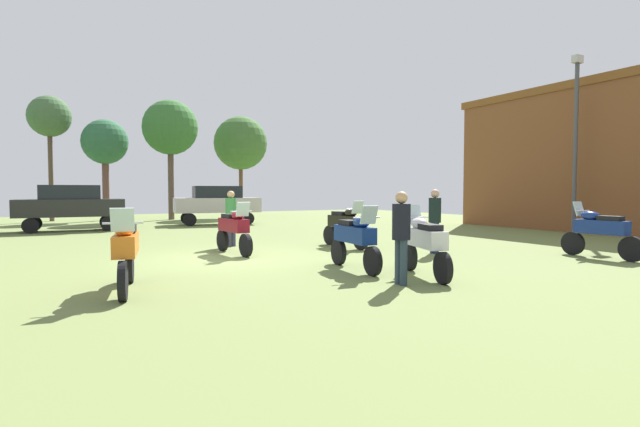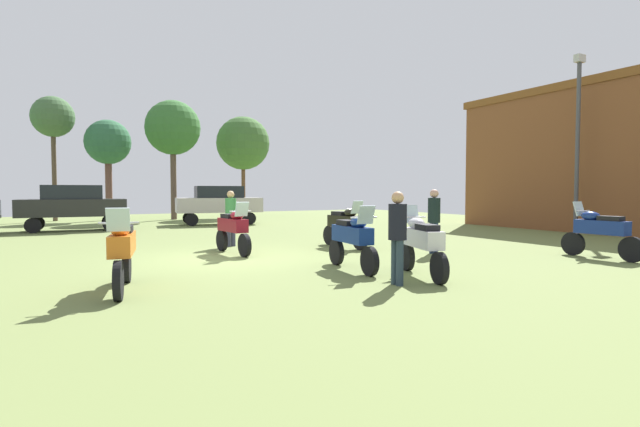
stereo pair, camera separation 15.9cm
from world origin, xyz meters
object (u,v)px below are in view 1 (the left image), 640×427
object	(u,v)px
motorcycle_10	(600,231)
tree_4	(105,143)
motorcycle_8	(355,238)
car_1	(217,202)
motorcycle_7	(126,250)
person_2	(401,230)
motorcycle_5	(345,224)
motorcycle_6	(234,228)
car_2	(71,204)
person_3	(231,214)
person_1	(435,216)
tree_5	(241,143)
tree_1	(170,128)
tree_7	(49,118)
lamp_post	(576,136)
motorcycle_9	(424,242)

from	to	relation	value
motorcycle_10	tree_4	bearing A→B (deg)	111.49
motorcycle_8	car_1	xyz separation A→B (m)	(1.55, 15.60, 0.46)
motorcycle_7	person_2	bearing A→B (deg)	168.95
motorcycle_7	motorcycle_10	distance (m)	11.43
motorcycle_10	motorcycle_8	bearing A→B (deg)	166.32
motorcycle_5	car_1	distance (m)	11.88
motorcycle_6	person_2	bearing A→B (deg)	97.63
car_2	person_3	world-z (taller)	car_2
car_2	person_1	bearing A→B (deg)	-144.26
person_2	tree_5	world-z (taller)	tree_5
motorcycle_5	person_1	world-z (taller)	person_1
motorcycle_5	person_3	distance (m)	3.60
tree_1	tree_7	size ratio (longest dim) A/B	1.01
motorcycle_6	tree_7	distance (m)	20.12
car_1	tree_4	xyz separation A→B (m)	(-4.77, 6.49, 3.38)
person_3	tree_4	size ratio (longest dim) A/B	0.29
motorcycle_6	tree_5	distance (m)	19.60
car_1	person_2	world-z (taller)	car_1
motorcycle_6	tree_1	size ratio (longest dim) A/B	0.30
person_3	tree_7	world-z (taller)	tree_7
person_1	tree_7	xyz separation A→B (m)	(-9.52, 21.50, 4.87)
person_3	tree_5	distance (m)	17.73
motorcycle_5	tree_5	size ratio (longest dim) A/B	0.33
motorcycle_7	person_2	size ratio (longest dim) A/B	1.29
lamp_post	car_2	bearing A→B (deg)	146.70
motorcycle_8	tree_1	distance (m)	21.68
motorcycle_5	tree_1	size ratio (longest dim) A/B	0.31
car_1	person_3	size ratio (longest dim) A/B	2.57
tree_1	lamp_post	xyz separation A→B (m)	(12.10, -18.04, -1.59)
motorcycle_9	motorcycle_8	bearing A→B (deg)	138.55
person_1	lamp_post	bearing A→B (deg)	107.53
motorcycle_7	tree_4	bearing A→B (deg)	-83.14
motorcycle_7	motorcycle_10	size ratio (longest dim) A/B	1.04
car_2	person_1	size ratio (longest dim) A/B	2.44
motorcycle_10	person_3	size ratio (longest dim) A/B	1.23
tree_4	motorcycle_6	bearing A→B (deg)	-84.50
car_1	tree_4	distance (m)	8.73
tree_1	tree_5	size ratio (longest dim) A/B	1.08
motorcycle_7	person_1	world-z (taller)	person_1
motorcycle_8	motorcycle_10	distance (m)	6.79
car_2	person_2	world-z (taller)	car_2
person_2	tree_1	bearing A→B (deg)	3.60
motorcycle_5	tree_1	distance (m)	18.13
motorcycle_9	tree_5	bearing A→B (deg)	96.46
motorcycle_6	motorcycle_7	world-z (taller)	motorcycle_7
person_2	motorcycle_9	bearing A→B (deg)	-59.43
tree_5	tree_4	bearing A→B (deg)	178.56
person_1	person_2	size ratio (longest dim) A/B	1.03
car_1	lamp_post	distance (m)	16.82
motorcycle_5	motorcycle_8	world-z (taller)	motorcycle_5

